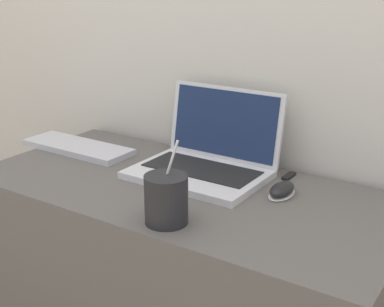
% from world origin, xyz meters
% --- Properties ---
extents(desk, '(1.18, 0.56, 0.72)m').
position_xyz_m(desk, '(0.00, 0.28, 0.36)').
color(desk, '#5B5651').
rests_on(desk, ground_plane).
extents(laptop, '(0.37, 0.30, 0.23)m').
position_xyz_m(laptop, '(0.00, 0.41, 0.77)').
color(laptop, silver).
rests_on(laptop, desk).
extents(drink_cup, '(0.10, 0.10, 0.20)m').
position_xyz_m(drink_cup, '(0.09, 0.08, 0.78)').
color(drink_cup, '#232326').
rests_on(drink_cup, desk).
extents(computer_mouse, '(0.06, 0.11, 0.03)m').
position_xyz_m(computer_mouse, '(0.25, 0.37, 0.74)').
color(computer_mouse, white).
rests_on(computer_mouse, desk).
extents(external_keyboard, '(0.39, 0.13, 0.02)m').
position_xyz_m(external_keyboard, '(-0.46, 0.35, 0.73)').
color(external_keyboard, silver).
rests_on(external_keyboard, desk).
extents(usb_stick, '(0.02, 0.06, 0.01)m').
position_xyz_m(usb_stick, '(0.21, 0.50, 0.72)').
color(usb_stick, black).
rests_on(usb_stick, desk).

